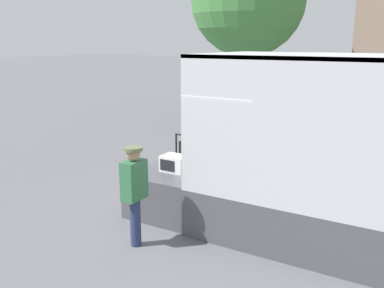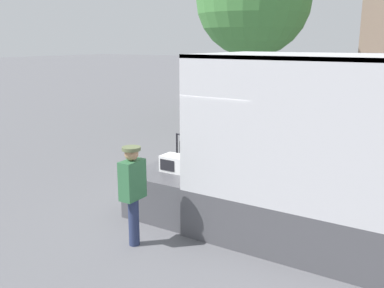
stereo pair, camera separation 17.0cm
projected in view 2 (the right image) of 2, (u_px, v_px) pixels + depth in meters
The scene contains 5 objects.
ground_plane at pixel (215, 213), 8.57m from camera, with size 160.00×160.00×0.00m, color slate.
tailgate_deck at pixel (185, 186), 8.84m from camera, with size 1.43×2.34×0.86m, color #4C4C51.
microwave at pixel (175, 163), 8.39m from camera, with size 0.51×0.40×0.32m.
portable_generator at pixel (195, 151), 9.03m from camera, with size 0.63×0.48×0.62m.
worker_person at pixel (133, 186), 6.99m from camera, with size 0.31×0.44×1.70m.
Camera 2 is at (3.91, -7.01, 3.35)m, focal length 40.00 mm.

